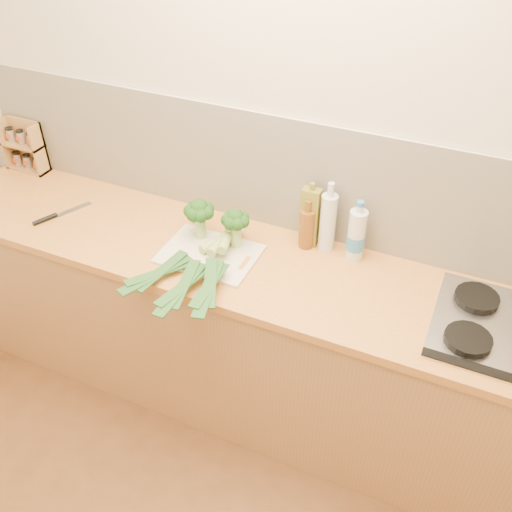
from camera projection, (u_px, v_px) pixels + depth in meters
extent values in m
plane|color=beige|center=(289.00, 148.00, 2.39)|extent=(3.50, 0.00, 3.50)
cube|color=silver|center=(287.00, 176.00, 2.46)|extent=(3.20, 0.02, 0.54)
cube|color=#A87046|center=(259.00, 340.00, 2.71)|extent=(3.20, 0.60, 0.86)
cube|color=#DA8640|center=(260.00, 267.00, 2.43)|extent=(3.20, 0.62, 0.04)
cube|color=black|center=(508.00, 377.00, 1.92)|extent=(0.58, 0.04, 0.01)
cylinder|color=black|center=(468.00, 339.00, 2.04)|extent=(0.17, 0.17, 0.03)
cylinder|color=black|center=(477.00, 298.00, 2.21)|extent=(0.17, 0.17, 0.03)
cube|color=silver|center=(210.00, 254.00, 2.46)|extent=(0.41, 0.30, 0.01)
cylinder|color=#9BC472|center=(200.00, 227.00, 2.52)|extent=(0.05, 0.05, 0.10)
sphere|color=#16340E|center=(199.00, 208.00, 2.46)|extent=(0.08, 0.08, 0.08)
sphere|color=#16340E|center=(207.00, 213.00, 2.45)|extent=(0.06, 0.06, 0.06)
sphere|color=#16340E|center=(207.00, 209.00, 2.48)|extent=(0.06, 0.06, 0.06)
sphere|color=#16340E|center=(201.00, 206.00, 2.50)|extent=(0.06, 0.06, 0.06)
sphere|color=#16340E|center=(194.00, 207.00, 2.49)|extent=(0.06, 0.06, 0.06)
sphere|color=#16340E|center=(190.00, 211.00, 2.47)|extent=(0.06, 0.06, 0.06)
sphere|color=#16340E|center=(193.00, 215.00, 2.44)|extent=(0.06, 0.06, 0.06)
sphere|color=#16340E|center=(201.00, 216.00, 2.44)|extent=(0.06, 0.06, 0.06)
cylinder|color=#9BC472|center=(236.00, 236.00, 2.47)|extent=(0.05, 0.05, 0.10)
sphere|color=#16340E|center=(235.00, 217.00, 2.41)|extent=(0.08, 0.08, 0.08)
sphere|color=#16340E|center=(243.00, 222.00, 2.41)|extent=(0.06, 0.06, 0.06)
sphere|color=#16340E|center=(243.00, 218.00, 2.43)|extent=(0.06, 0.06, 0.06)
sphere|color=#16340E|center=(237.00, 215.00, 2.44)|extent=(0.06, 0.06, 0.06)
sphere|color=#16340E|center=(230.00, 216.00, 2.44)|extent=(0.06, 0.06, 0.06)
sphere|color=#16340E|center=(227.00, 220.00, 2.42)|extent=(0.06, 0.06, 0.06)
sphere|color=#16340E|center=(230.00, 224.00, 2.39)|extent=(0.06, 0.06, 0.06)
sphere|color=#16340E|center=(237.00, 224.00, 2.39)|extent=(0.06, 0.06, 0.06)
cylinder|color=white|center=(233.00, 233.00, 2.53)|extent=(0.08, 0.11, 0.04)
cylinder|color=#92B259|center=(213.00, 244.00, 2.47)|extent=(0.09, 0.14, 0.04)
cube|color=#1C4F21|center=(160.00, 272.00, 2.32)|extent=(0.20, 0.28, 0.02)
cube|color=#1C4F21|center=(156.00, 274.00, 2.31)|extent=(0.18, 0.33, 0.01)
cube|color=#1C4F21|center=(162.00, 271.00, 2.32)|extent=(0.10, 0.28, 0.02)
cylinder|color=white|center=(232.00, 228.00, 2.53)|extent=(0.04, 0.12, 0.04)
cylinder|color=#92B259|center=(219.00, 244.00, 2.44)|extent=(0.04, 0.15, 0.04)
cube|color=#1C4F21|center=(183.00, 286.00, 2.23)|extent=(0.10, 0.30, 0.02)
cube|color=#1C4F21|center=(181.00, 289.00, 2.21)|extent=(0.05, 0.34, 0.01)
cube|color=#1C4F21|center=(185.00, 284.00, 2.23)|extent=(0.10, 0.28, 0.02)
cylinder|color=white|center=(230.00, 227.00, 2.51)|extent=(0.06, 0.11, 0.04)
cylinder|color=#92B259|center=(225.00, 242.00, 2.42)|extent=(0.07, 0.14, 0.04)
cube|color=#1C4F21|center=(210.00, 285.00, 2.20)|extent=(0.07, 0.30, 0.02)
cube|color=#1C4F21|center=(208.00, 288.00, 2.19)|extent=(0.13, 0.34, 0.01)
cube|color=#1C4F21|center=(210.00, 282.00, 2.21)|extent=(0.16, 0.27, 0.02)
cube|color=silver|center=(74.00, 209.00, 2.74)|extent=(0.10, 0.17, 0.00)
cylinder|color=black|center=(45.00, 219.00, 2.66)|extent=(0.07, 0.12, 0.02)
cube|color=#B37F4C|center=(28.00, 143.00, 2.99)|extent=(0.23, 0.01, 0.28)
cube|color=#B37F4C|center=(30.00, 168.00, 3.05)|extent=(0.23, 0.09, 0.01)
cube|color=#B37F4C|center=(23.00, 144.00, 2.96)|extent=(0.23, 0.09, 0.01)
cube|color=#B37F4C|center=(7.00, 142.00, 3.00)|extent=(0.01, 0.09, 0.28)
cube|color=#B37F4C|center=(40.00, 150.00, 2.93)|extent=(0.01, 0.09, 0.28)
cylinder|color=gray|center=(18.00, 159.00, 3.05)|extent=(0.04, 0.04, 0.06)
cylinder|color=gray|center=(28.00, 162.00, 3.02)|extent=(0.04, 0.04, 0.06)
cylinder|color=gray|center=(38.00, 164.00, 3.00)|extent=(0.04, 0.04, 0.06)
cylinder|color=gray|center=(11.00, 135.00, 2.96)|extent=(0.04, 0.04, 0.06)
cylinder|color=gray|center=(21.00, 138.00, 2.94)|extent=(0.04, 0.04, 0.06)
cylinder|color=gray|center=(31.00, 140.00, 2.92)|extent=(0.04, 0.04, 0.06)
cube|color=olive|center=(310.00, 217.00, 2.45)|extent=(0.08, 0.05, 0.28)
cylinder|color=olive|center=(312.00, 186.00, 2.36)|extent=(0.02, 0.02, 0.03)
cylinder|color=silver|center=(328.00, 223.00, 2.42)|extent=(0.07, 0.07, 0.27)
cylinder|color=silver|center=(331.00, 190.00, 2.32)|extent=(0.03, 0.03, 0.06)
cylinder|color=brown|center=(307.00, 229.00, 2.46)|extent=(0.06, 0.06, 0.18)
cylinder|color=brown|center=(308.00, 206.00, 2.39)|extent=(0.03, 0.03, 0.05)
cylinder|color=silver|center=(356.00, 235.00, 2.38)|extent=(0.08, 0.08, 0.23)
cylinder|color=silver|center=(360.00, 209.00, 2.30)|extent=(0.03, 0.03, 0.03)
cylinder|color=#3480C3|center=(355.00, 242.00, 2.40)|extent=(0.08, 0.08, 0.07)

